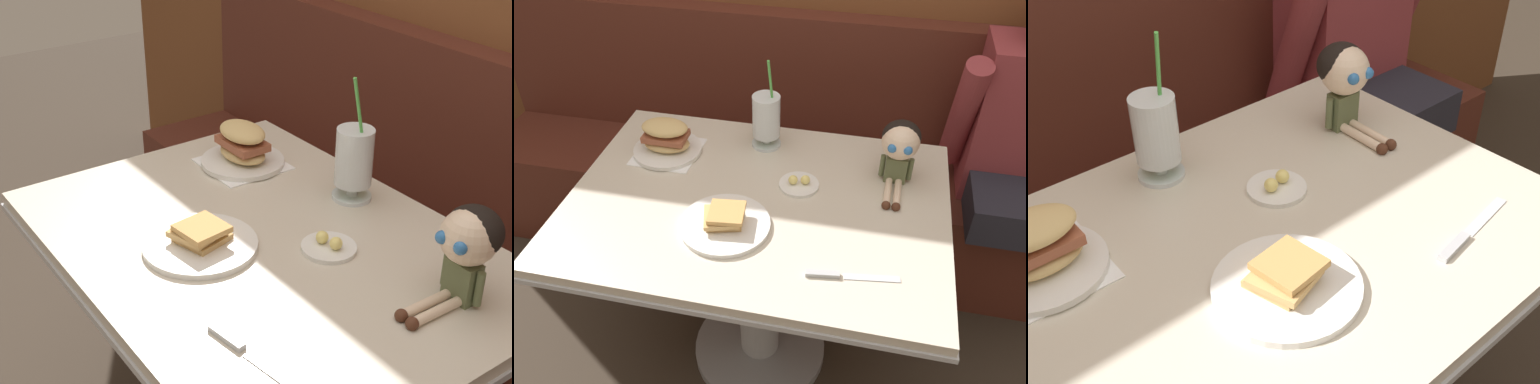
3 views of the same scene
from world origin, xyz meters
TOP-DOWN VIEW (x-y plane):
  - booth_bench at (0.00, 0.81)m, footprint 2.60×0.48m
  - diner_table at (0.00, 0.18)m, footprint 1.11×0.81m
  - toast_plate at (-0.06, 0.05)m, footprint 0.25×0.25m
  - milkshake_glass at (-0.04, 0.46)m, footprint 0.10×0.10m
  - sandwich_plate at (-0.34, 0.35)m, footprint 0.22×0.22m
  - butter_saucer at (0.11, 0.27)m, footprint 0.12×0.12m
  - butter_knife at (0.26, -0.07)m, footprint 0.24×0.05m
  - seated_doll at (0.39, 0.36)m, footprint 0.12×0.22m

SIDE VIEW (x-z plane):
  - booth_bench at x=0.00m, z-range -0.17..0.83m
  - diner_table at x=0.00m, z-range 0.17..0.91m
  - butter_knife at x=0.26m, z-range 0.74..0.75m
  - butter_saucer at x=0.11m, z-range 0.73..0.77m
  - toast_plate at x=-0.06m, z-range 0.73..0.78m
  - sandwich_plate at x=-0.34m, z-range 0.73..0.84m
  - milkshake_glass at x=-0.04m, z-range 0.68..1.00m
  - seated_doll at x=0.39m, z-range 0.77..0.97m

